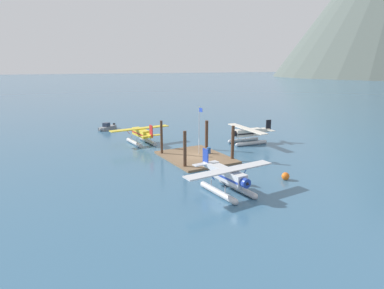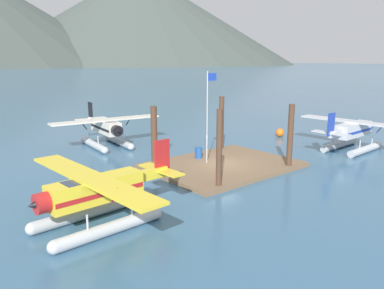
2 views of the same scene
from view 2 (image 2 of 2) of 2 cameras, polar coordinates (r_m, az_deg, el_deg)
The scene contains 13 objects.
ground_plane at distance 29.90m, azimuth 4.57°, elevation -3.36°, with size 1200.00×1200.00×0.00m, color #38607F.
dock_platform at distance 29.86m, azimuth 4.58°, elevation -3.09°, with size 10.86×8.32×0.30m, color brown.
piling_near_left at distance 24.14m, azimuth 4.04°, elevation -0.86°, with size 0.37×0.37×5.20m, color #4C3323.
piling_near_right at distance 29.61m, azimuth 14.36°, elevation 1.05°, with size 0.43×0.43×4.95m, color #4C3323.
piling_far_left at distance 30.20m, azimuth -5.64°, elevation 1.31°, with size 0.49×0.49×4.64m, color #4C3323.
piling_far_right at distance 34.50m, azimuth 4.38°, elevation 3.02°, with size 0.44×0.44×4.96m, color #4C3323.
flagpole at distance 29.24m, azimuth 2.43°, elevation 5.51°, with size 0.95×0.10×7.03m.
fuel_drum at distance 31.21m, azimuth 0.99°, elevation -1.23°, with size 0.62×0.62×0.88m.
mooring_buoy at distance 42.31m, azimuth 12.92°, elevation 1.74°, with size 0.90×0.90×0.90m, color orange.
mountain_ridge_centre_peak at distance 567.61m, azimuth -7.82°, elevation 18.11°, with size 425.96×425.96×126.63m.
seaplane_cream_bow_left at distance 37.35m, azimuth -12.62°, elevation 2.09°, with size 10.49×7.96×3.84m.
seaplane_silver_stbd_aft at distance 37.78m, azimuth 22.79°, elevation 1.52°, with size 7.98×10.45×3.84m.
seaplane_yellow_port_aft at distance 19.67m, azimuth -14.06°, elevation -7.51°, with size 7.98×10.46×3.84m.
Camera 2 is at (-20.12, -20.53, 8.23)m, focal length 35.96 mm.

